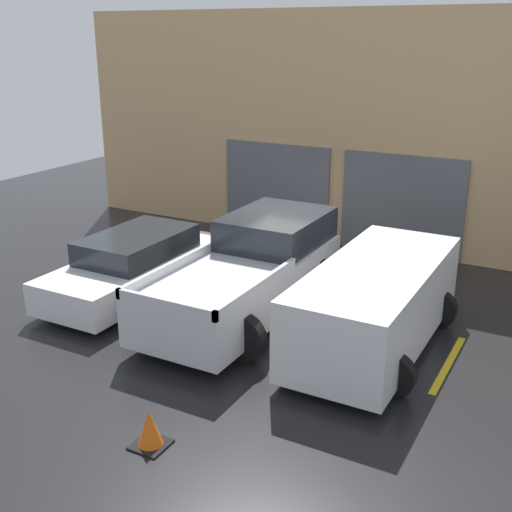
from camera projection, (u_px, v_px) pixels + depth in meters
name	position (u px, v px, depth m)	size (l,w,h in m)	color
ground_plane	(292.00, 281.00, 14.31)	(28.00, 28.00, 0.00)	black
shophouse_building	(351.00, 132.00, 16.09)	(15.85, 0.68, 5.82)	tan
pickup_truck	(251.00, 272.00, 12.48)	(2.58, 5.03, 1.75)	silver
sedan_white	(136.00, 265.00, 13.54)	(2.19, 4.46, 1.28)	white
sedan_side	(376.00, 303.00, 11.05)	(2.25, 4.51, 1.52)	white
parking_stripe_far_left	(90.00, 281.00, 14.31)	(0.12, 2.20, 0.01)	gold
parking_stripe_left	(188.00, 303.00, 13.11)	(0.12, 2.20, 0.01)	gold
parking_stripe_centre	(305.00, 331.00, 11.92)	(0.12, 2.20, 0.01)	gold
parking_stripe_right	(448.00, 364.00, 10.72)	(0.12, 2.20, 0.01)	gold
traffic_cone	(150.00, 429.00, 8.53)	(0.47, 0.47, 0.55)	black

